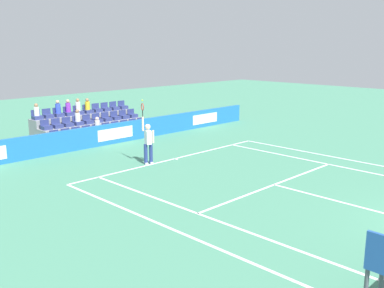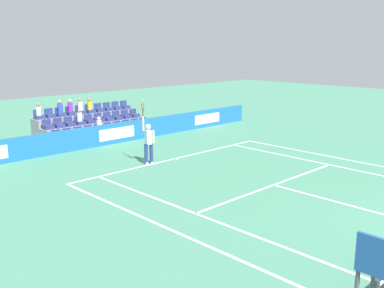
# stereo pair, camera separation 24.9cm
# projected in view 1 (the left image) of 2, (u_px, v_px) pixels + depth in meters

# --- Properties ---
(line_baseline) EXTENTS (10.97, 0.10, 0.01)m
(line_baseline) POSITION_uv_depth(u_px,v_px,m) (175.00, 159.00, 20.35)
(line_baseline) COLOR white
(line_baseline) RESTS_ON ground
(line_service) EXTENTS (8.23, 0.10, 0.01)m
(line_service) POSITION_uv_depth(u_px,v_px,m) (274.00, 185.00, 16.57)
(line_service) COLOR white
(line_service) RESTS_ON ground
(line_centre_service) EXTENTS (0.10, 6.40, 0.01)m
(line_centre_service) POSITION_uv_depth(u_px,v_px,m) (356.00, 206.00, 14.36)
(line_centre_service) COLOR white
(line_centre_service) RESTS_ON ground
(line_singles_sideline_left) EXTENTS (0.10, 11.89, 0.01)m
(line_singles_sideline_left) POSITION_uv_depth(u_px,v_px,m) (208.00, 217.00, 13.41)
(line_singles_sideline_left) COLOR white
(line_singles_sideline_left) RESTS_ON ground
(line_singles_sideline_right) EXTENTS (0.10, 11.89, 0.01)m
(line_singles_sideline_right) POSITION_uv_depth(u_px,v_px,m) (338.00, 166.00, 19.09)
(line_singles_sideline_right) COLOR white
(line_singles_sideline_right) RESTS_ON ground
(line_doubles_sideline_left) EXTENTS (0.10, 11.89, 0.01)m
(line_doubles_sideline_left) POSITION_uv_depth(u_px,v_px,m) (175.00, 230.00, 12.47)
(line_doubles_sideline_left) COLOR white
(line_doubles_sideline_left) RESTS_ON ground
(line_doubles_sideline_right) EXTENTS (0.10, 11.89, 0.01)m
(line_doubles_sideline_right) POSITION_uv_depth(u_px,v_px,m) (352.00, 160.00, 20.04)
(line_doubles_sideline_right) COLOR white
(line_doubles_sideline_right) RESTS_ON ground
(line_centre_mark) EXTENTS (0.10, 0.20, 0.01)m
(line_centre_mark) POSITION_uv_depth(u_px,v_px,m) (176.00, 159.00, 20.28)
(line_centre_mark) COLOR white
(line_centre_mark) RESTS_ON ground
(sponsor_barrier) EXTENTS (20.74, 0.22, 1.08)m
(sponsor_barrier) POSITION_uv_depth(u_px,v_px,m) (114.00, 133.00, 23.47)
(sponsor_barrier) COLOR #1E66AD
(sponsor_barrier) RESTS_ON ground
(tennis_player) EXTENTS (0.51, 0.43, 2.85)m
(tennis_player) POSITION_uv_depth(u_px,v_px,m) (148.00, 142.00, 19.26)
(tennis_player) COLOR navy
(tennis_player) RESTS_ON ground
(stadium_stand) EXTENTS (6.20, 2.85, 2.18)m
(stadium_stand) POSITION_uv_depth(u_px,v_px,m) (90.00, 127.00, 25.06)
(stadium_stand) COLOR gray
(stadium_stand) RESTS_ON ground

